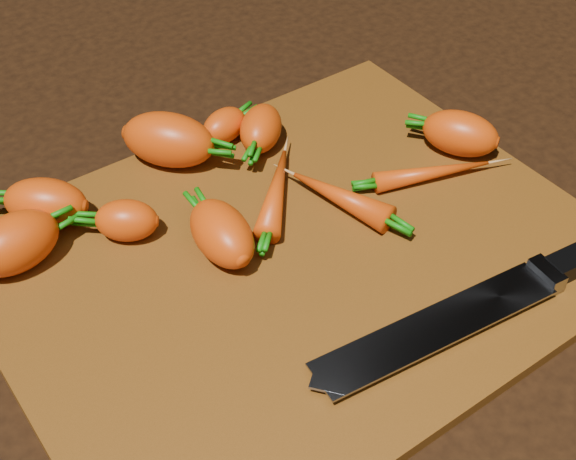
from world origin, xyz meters
TOP-DOWN VIEW (x-y plane):
  - ground at (0.00, 0.00)m, footprint 2.00×2.00m
  - cutting_board at (0.00, 0.00)m, footprint 0.50×0.40m
  - carrot_0 at (-0.19, 0.12)m, footprint 0.08×0.06m
  - carrot_1 at (-0.11, 0.10)m, footprint 0.07×0.06m
  - carrot_2 at (-0.02, 0.17)m, footprint 0.10×0.10m
  - carrot_3 at (-0.05, 0.03)m, footprint 0.05×0.08m
  - carrot_4 at (0.06, 0.14)m, footprint 0.07×0.07m
  - carrot_5 at (0.04, 0.17)m, footprint 0.06×0.04m
  - carrot_6 at (0.21, 0.02)m, footprint 0.08×0.09m
  - carrot_7 at (0.03, 0.06)m, footprint 0.10×0.10m
  - carrot_8 at (0.16, 0.00)m, footprint 0.11×0.06m
  - carrot_9 at (0.07, 0.02)m, footprint 0.05×0.11m
  - carrot_10 at (-0.15, 0.16)m, footprint 0.08×0.08m
  - knife at (0.06, -0.14)m, footprint 0.34×0.07m

SIDE VIEW (x-z plane):
  - ground at x=0.00m, z-range -0.01..0.00m
  - cutting_board at x=0.00m, z-range 0.00..0.01m
  - knife at x=0.06m, z-range 0.01..0.03m
  - carrot_8 at x=0.16m, z-range 0.01..0.03m
  - carrot_7 at x=0.03m, z-range 0.01..0.04m
  - carrot_9 at x=0.07m, z-range 0.01..0.04m
  - carrot_5 at x=0.04m, z-range 0.01..0.04m
  - carrot_1 at x=-0.11m, z-range 0.01..0.05m
  - carrot_4 at x=0.06m, z-range 0.01..0.05m
  - carrot_6 at x=0.21m, z-range 0.01..0.06m
  - carrot_10 at x=-0.15m, z-range 0.01..0.06m
  - carrot_3 at x=-0.05m, z-range 0.01..0.06m
  - carrot_0 at x=-0.19m, z-range 0.01..0.06m
  - carrot_2 at x=-0.02m, z-range 0.01..0.06m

